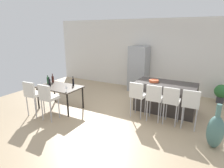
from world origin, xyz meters
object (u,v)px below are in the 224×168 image
(wine_glass_right, at_px, (66,87))
(wine_glass_left, at_px, (41,82))
(bar_chair_right, at_px, (172,100))
(wine_bottle_middle, at_px, (48,80))
(refrigerator, at_px, (139,69))
(wine_bottle_end, at_px, (53,79))
(fruit_bowl, at_px, (154,81))
(potted_plant, at_px, (221,92))
(dining_table, at_px, (60,89))
(bar_chair_middle, at_px, (154,97))
(dining_chair_far, at_px, (48,97))
(bar_chair_left, at_px, (138,94))
(wine_bottle_corner, at_px, (73,82))
(floor_vase, at_px, (215,131))
(kitchen_island, at_px, (165,97))
(wine_bottle_inner, at_px, (49,83))
(bar_chair_far, at_px, (191,103))
(dining_chair_near, at_px, (33,93))

(wine_glass_right, bearing_deg, wine_glass_left, 179.64)
(bar_chair_right, distance_m, wine_bottle_middle, 3.91)
(wine_bottle_middle, distance_m, refrigerator, 3.60)
(wine_bottle_end, height_order, fruit_bowl, wine_bottle_end)
(wine_glass_left, distance_m, potted_plant, 6.05)
(dining_table, xyz_separation_m, wine_bottle_end, (-0.55, 0.27, 0.18))
(bar_chair_middle, distance_m, dining_chair_far, 2.91)
(bar_chair_left, distance_m, wine_bottle_corner, 2.12)
(wine_glass_right, height_order, floor_vase, floor_vase)
(wine_bottle_middle, distance_m, wine_glass_right, 1.12)
(dining_chair_far, height_order, floor_vase, dining_chair_far)
(bar_chair_left, bearing_deg, floor_vase, -16.93)
(dining_chair_far, xyz_separation_m, fruit_bowl, (2.33, 2.07, 0.26))
(kitchen_island, xyz_separation_m, wine_bottle_inner, (-3.29, -1.51, 0.40))
(bar_chair_right, bearing_deg, wine_bottle_middle, -172.05)
(dining_table, bearing_deg, bar_chair_far, 8.79)
(dining_chair_near, bearing_deg, floor_vase, 9.20)
(bar_chair_middle, distance_m, wine_bottle_middle, 3.47)
(refrigerator, bearing_deg, dining_chair_near, -115.21)
(bar_chair_middle, distance_m, wine_glass_right, 2.51)
(bar_chair_middle, height_order, wine_bottle_middle, bar_chair_middle)
(floor_vase, bearing_deg, potted_plant, 87.23)
(dining_table, height_order, wine_bottle_corner, wine_bottle_corner)
(bar_chair_far, xyz_separation_m, fruit_bowl, (-1.16, 0.70, 0.26))
(dining_chair_near, relative_size, fruit_bowl, 3.58)
(wine_bottle_middle, relative_size, fruit_bowl, 0.99)
(wine_bottle_inner, bearing_deg, wine_glass_left, -147.02)
(fruit_bowl, bearing_deg, wine_bottle_inner, -154.36)
(wine_bottle_end, relative_size, wine_glass_right, 1.70)
(bar_chair_right, distance_m, wine_bottle_end, 3.90)
(bar_chair_right, xyz_separation_m, wine_bottle_inner, (-3.63, -0.71, 0.16))
(floor_vase, bearing_deg, fruit_bowl, 143.21)
(dining_chair_far, distance_m, floor_vase, 4.16)
(bar_chair_middle, bearing_deg, potted_plant, 55.67)
(potted_plant, bearing_deg, kitchen_island, -133.56)
(wine_bottle_inner, distance_m, wine_bottle_end, 0.47)
(potted_plant, bearing_deg, wine_bottle_middle, -149.70)
(dining_chair_near, height_order, wine_glass_right, dining_chair_near)
(bar_chair_far, bearing_deg, bar_chair_left, 179.99)
(wine_glass_left, height_order, refrigerator, refrigerator)
(bar_chair_middle, height_order, fruit_bowl, bar_chair_middle)
(bar_chair_middle, bearing_deg, wine_glass_right, -159.81)
(floor_vase, bearing_deg, wine_glass_left, -177.10)
(dining_table, xyz_separation_m, wine_glass_right, (0.53, -0.28, 0.19))
(wine_bottle_corner, distance_m, wine_bottle_inner, 0.74)
(dining_table, relative_size, wine_glass_left, 7.79)
(bar_chair_far, relative_size, wine_bottle_corner, 3.55)
(potted_plant, bearing_deg, refrigerator, 179.81)
(wine_bottle_corner, bearing_deg, bar_chair_right, 5.29)
(bar_chair_left, distance_m, wine_glass_left, 3.04)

